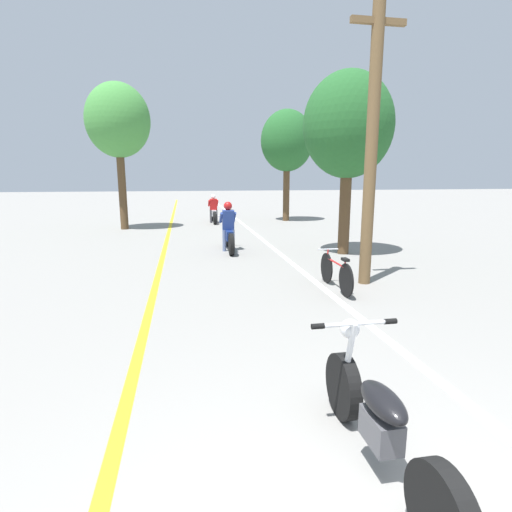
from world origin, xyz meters
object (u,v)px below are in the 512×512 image
object	(u,v)px
roadside_tree_left	(118,122)
motorcycle_foreground	(379,422)
motorcycle_rider_far	(214,212)
roadside_tree_right_near	(348,126)
roadside_tree_right_far	(287,142)
motorcycle_rider_lead	(228,232)
utility_pole	(372,140)
bicycle_parked	(336,272)

from	to	relation	value
roadside_tree_left	motorcycle_foreground	distance (m)	16.07
roadside_tree_left	motorcycle_foreground	world-z (taller)	roadside_tree_left
motorcycle_foreground	motorcycle_rider_far	distance (m)	16.78
roadside_tree_right_near	roadside_tree_right_far	size ratio (longest dim) A/B	0.93
motorcycle_rider_lead	motorcycle_rider_far	bearing A→B (deg)	89.16
utility_pole	roadside_tree_right_far	size ratio (longest dim) A/B	1.05
roadside_tree_right_far	bicycle_parked	distance (m)	12.93
motorcycle_rider_lead	utility_pole	bearing A→B (deg)	-60.19
utility_pole	motorcycle_rider_lead	world-z (taller)	utility_pole
bicycle_parked	roadside_tree_right_near	bearing A→B (deg)	65.53
motorcycle_rider_far	motorcycle_rider_lead	bearing A→B (deg)	-90.84
roadside_tree_left	motorcycle_rider_far	bearing A→B (deg)	23.62
roadside_tree_right_near	roadside_tree_left	size ratio (longest dim) A/B	0.85
roadside_tree_right_near	utility_pole	bearing A→B (deg)	-104.58
roadside_tree_right_near	motorcycle_foreground	world-z (taller)	roadside_tree_right_near
motorcycle_foreground	motorcycle_rider_far	xyz separation A→B (m)	(-0.01, 16.78, 0.12)
roadside_tree_right_near	motorcycle_foreground	xyz separation A→B (m)	(-3.12, -8.28, -3.16)
motorcycle_foreground	roadside_tree_left	bearing A→B (deg)	104.53
roadside_tree_right_far	bicycle_parked	bearing A→B (deg)	-99.86
roadside_tree_left	motorcycle_rider_lead	size ratio (longest dim) A/B	2.78
roadside_tree_right_near	bicycle_parked	bearing A→B (deg)	-114.47
utility_pole	roadside_tree_right_far	world-z (taller)	utility_pole
utility_pole	bicycle_parked	size ratio (longest dim) A/B	3.37
motorcycle_foreground	utility_pole	bearing A→B (deg)	65.82
bicycle_parked	roadside_tree_left	bearing A→B (deg)	117.79
roadside_tree_right_far	motorcycle_rider_lead	size ratio (longest dim) A/B	2.53
bicycle_parked	motorcycle_rider_lead	bearing A→B (deg)	109.80
roadside_tree_right_far	motorcycle_foreground	distance (m)	17.76
roadside_tree_right_near	roadside_tree_left	xyz separation A→B (m)	(-7.03, 6.79, 0.82)
motorcycle_rider_far	roadside_tree_left	bearing A→B (deg)	-156.38
motorcycle_rider_lead	motorcycle_rider_far	world-z (taller)	motorcycle_rider_lead
roadside_tree_left	roadside_tree_right_near	bearing A→B (deg)	-44.02
motorcycle_rider_far	bicycle_parked	bearing A→B (deg)	-82.75
roadside_tree_right_far	motorcycle_foreground	bearing A→B (deg)	-102.10
roadside_tree_right_far	motorcycle_foreground	world-z (taller)	roadside_tree_right_far
roadside_tree_right_far	motorcycle_rider_lead	bearing A→B (deg)	-116.03
roadside_tree_right_near	motorcycle_rider_lead	size ratio (longest dim) A/B	2.36
utility_pole	motorcycle_foreground	distance (m)	6.14
motorcycle_rider_lead	bicycle_parked	xyz separation A→B (m)	(1.64, -4.54, -0.21)
motorcycle_foreground	bicycle_parked	xyz separation A→B (m)	(1.52, 4.77, -0.05)
bicycle_parked	roadside_tree_right_far	bearing A→B (deg)	80.14
utility_pole	roadside_tree_left	distance (m)	11.83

